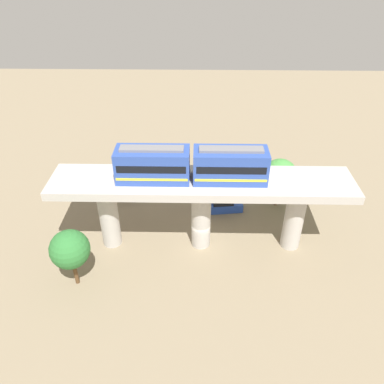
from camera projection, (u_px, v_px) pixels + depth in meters
name	position (u px, v px, depth m)	size (l,w,h in m)	color
ground_plane	(201.00, 243.00, 39.09)	(120.00, 120.00, 0.00)	#84755B
viaduct	(201.00, 197.00, 35.77)	(5.20, 28.00, 7.82)	#B7B2AA
train	(191.00, 165.00, 33.81)	(2.64, 13.55, 3.24)	#2D4CA5
parked_car_blue	(223.00, 204.00, 43.45)	(2.33, 4.40, 1.76)	#284CB7
parked_car_red	(233.00, 179.00, 47.93)	(2.64, 4.49, 1.76)	red
parked_car_silver	(136.00, 191.00, 45.69)	(2.68, 4.49, 1.76)	#B2B5BA
tree_near_viaduct	(70.00, 250.00, 32.42)	(3.47, 3.47, 5.83)	brown
tree_mid_lot	(280.00, 176.00, 42.43)	(3.92, 3.92, 5.93)	brown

